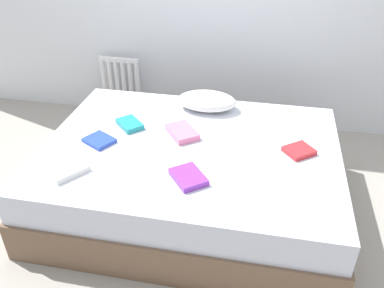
% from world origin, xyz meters
% --- Properties ---
extents(ground_plane, '(8.00, 8.00, 0.00)m').
position_xyz_m(ground_plane, '(0.00, 0.00, 0.00)').
color(ground_plane, '#9E998E').
extents(bed, '(2.00, 1.50, 0.50)m').
position_xyz_m(bed, '(0.00, 0.00, 0.25)').
color(bed, brown).
rests_on(bed, ground).
extents(radiator, '(0.39, 0.04, 0.47)m').
position_xyz_m(radiator, '(-0.94, 1.20, 0.37)').
color(radiator, white).
rests_on(radiator, ground).
extents(pillow, '(0.45, 0.28, 0.14)m').
position_xyz_m(pillow, '(0.02, 0.54, 0.57)').
color(pillow, white).
rests_on(pillow, bed).
extents(textbook_white, '(0.25, 0.27, 0.04)m').
position_xyz_m(textbook_white, '(-0.66, -0.44, 0.52)').
color(textbook_white, white).
rests_on(textbook_white, bed).
extents(textbook_pink, '(0.28, 0.29, 0.04)m').
position_xyz_m(textbook_pink, '(-0.08, 0.12, 0.52)').
color(textbook_pink, pink).
rests_on(textbook_pink, bed).
extents(textbook_purple, '(0.26, 0.27, 0.04)m').
position_xyz_m(textbook_purple, '(0.06, -0.37, 0.52)').
color(textbook_purple, purple).
rests_on(textbook_purple, bed).
extents(textbook_blue, '(0.24, 0.23, 0.03)m').
position_xyz_m(textbook_blue, '(-0.61, -0.08, 0.51)').
color(textbook_blue, '#2847B7').
rests_on(textbook_blue, bed).
extents(textbook_red, '(0.23, 0.23, 0.03)m').
position_xyz_m(textbook_red, '(0.71, 0.05, 0.52)').
color(textbook_red, red).
rests_on(textbook_red, bed).
extents(textbook_teal, '(0.24, 0.24, 0.04)m').
position_xyz_m(textbook_teal, '(-0.48, 0.16, 0.52)').
color(textbook_teal, teal).
rests_on(textbook_teal, bed).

